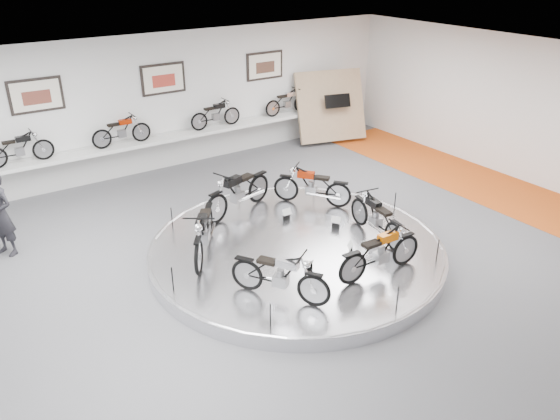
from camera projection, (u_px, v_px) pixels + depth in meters
floor at (304, 262)px, 11.78m from camera, size 16.00×16.00×0.00m
ceiling at (308, 76)px, 10.04m from camera, size 16.00×16.00×0.00m
wall_back at (165, 102)px, 16.13m from camera, size 16.00×0.00×16.00m
wall_right at (540, 114)px, 14.96m from camera, size 0.00×14.00×14.00m
orange_carpet_strip at (500, 191)px, 15.22m from camera, size 2.40×12.60×0.01m
dado_band at (170, 149)px, 16.74m from camera, size 15.68×0.04×1.10m
display_platform at (296, 250)px, 11.94m from camera, size 6.40×6.40×0.30m
platform_rim at (296, 246)px, 11.88m from camera, size 6.40×6.40×0.10m
shelf at (172, 137)px, 16.34m from camera, size 11.00×0.55×0.10m
poster_left at (36, 95)px, 14.02m from camera, size 1.35×0.06×0.88m
poster_center at (163, 79)px, 15.79m from camera, size 1.35×0.06×0.88m
poster_right at (265, 66)px, 17.56m from camera, size 1.35×0.06×0.88m
display_panel at (331, 106)px, 18.62m from camera, size 2.56×1.52×2.30m
shelf_bike_a at (20, 151)px, 14.03m from camera, size 1.22×0.43×0.73m
shelf_bike_b at (122, 133)px, 15.40m from camera, size 1.22×0.43×0.73m
shelf_bike_c at (216, 116)px, 16.92m from camera, size 1.22×0.43×0.73m
shelf_bike_d at (287, 103)px, 18.28m from camera, size 1.22×0.43×0.73m
bike_a at (312, 186)px, 13.54m from camera, size 1.52×1.69×0.99m
bike_b at (238, 191)px, 13.08m from camera, size 2.01×1.22×1.12m
bike_c at (204, 231)px, 11.26m from camera, size 1.61×1.89×1.09m
bike_d at (280, 275)px, 9.86m from camera, size 1.39×1.72×0.98m
bike_e at (380, 252)px, 10.59m from camera, size 1.72×0.67×1.00m
bike_f at (377, 217)px, 11.97m from camera, size 0.84×1.75×0.99m
visitor at (0, 214)px, 11.72m from camera, size 0.76×0.84×1.93m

